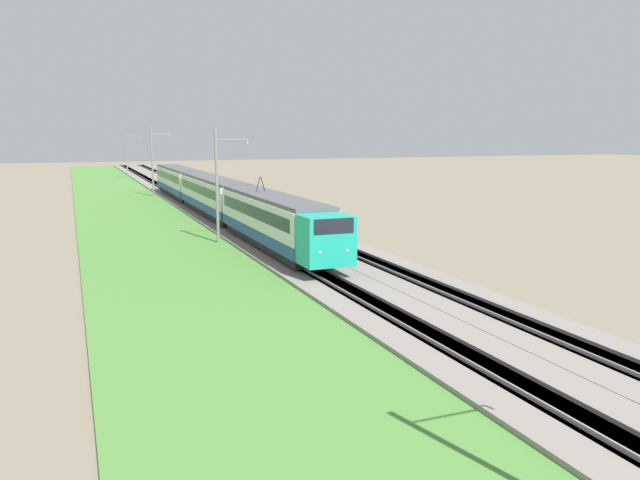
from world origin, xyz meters
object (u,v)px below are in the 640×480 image
Objects in this scene: passenger_train at (212,194)px; catenary_mast_mid at (218,184)px; catenary_mast_far at (153,161)px; catenary_mast_distant at (127,154)px.

passenger_train is 15.57m from catenary_mast_mid.
passenger_train is 6.64× the size of catenary_mast_far.
catenary_mast_distant reaches higher than catenary_mast_mid.
catenary_mast_far is at bearing 0.00° from catenary_mast_mid.
catenary_mast_mid reaches higher than passenger_train.
passenger_train is at bearing -173.17° from catenary_mast_far.
passenger_train is 7.03× the size of catenary_mast_mid.
catenary_mast_far is 1.03× the size of catenary_mast_distant.
catenary_mast_far is (23.19, 2.78, 2.34)m from passenger_train.
catenary_mast_far reaches higher than catenary_mast_mid.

